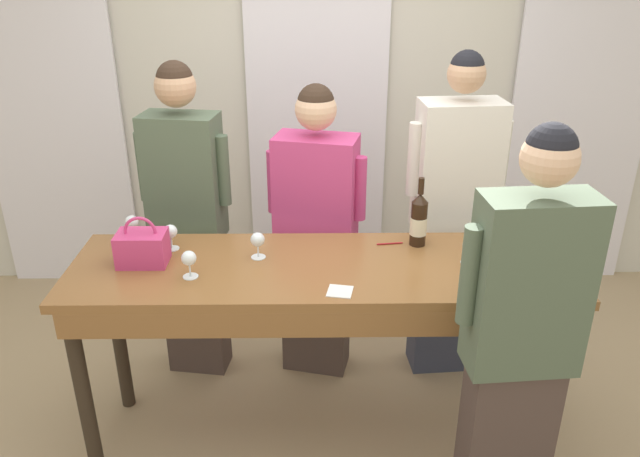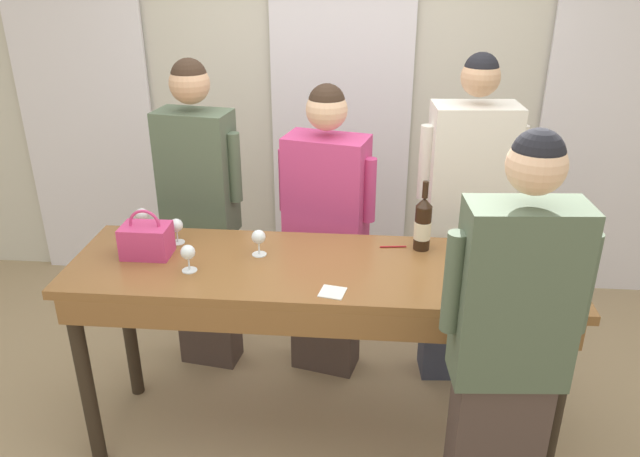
% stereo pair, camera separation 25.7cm
% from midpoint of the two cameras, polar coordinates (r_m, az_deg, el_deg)
% --- Properties ---
extents(ground_plane, '(18.00, 18.00, 0.00)m').
position_cam_midpoint_polar(ground_plane, '(3.42, 2.16, -18.46)').
color(ground_plane, tan).
extents(wall_back, '(12.00, 0.06, 2.80)m').
position_cam_midpoint_polar(wall_back, '(4.39, 3.72, 12.20)').
color(wall_back, beige).
rests_on(wall_back, ground_plane).
extents(curtain_panel_left, '(0.96, 0.03, 2.69)m').
position_cam_midpoint_polar(curtain_panel_left, '(4.75, -19.35, 11.14)').
color(curtain_panel_left, white).
rests_on(curtain_panel_left, ground_plane).
extents(curtain_panel_center, '(0.96, 0.03, 2.69)m').
position_cam_midpoint_polar(curtain_panel_center, '(4.34, 3.68, 11.30)').
color(curtain_panel_center, white).
rests_on(curtain_panel_center, ground_plane).
extents(curtain_panel_right, '(0.96, 0.03, 2.69)m').
position_cam_midpoint_polar(curtain_panel_right, '(4.67, 26.98, 9.67)').
color(curtain_panel_right, white).
rests_on(curtain_panel_right, ground_plane).
extents(tasting_bar, '(2.28, 0.68, 1.01)m').
position_cam_midpoint_polar(tasting_bar, '(2.87, 2.41, -5.94)').
color(tasting_bar, brown).
rests_on(tasting_bar, ground_plane).
extents(wine_bottle, '(0.08, 0.08, 0.34)m').
position_cam_midpoint_polar(wine_bottle, '(2.99, 11.83, 0.33)').
color(wine_bottle, black).
rests_on(wine_bottle, tasting_bar).
extents(handbag, '(0.22, 0.15, 0.23)m').
position_cam_midpoint_polar(handbag, '(2.96, -13.21, -1.05)').
color(handbag, '#C63870').
rests_on(handbag, tasting_bar).
extents(wine_glass_front_left, '(0.07, 0.07, 0.13)m').
position_cam_midpoint_polar(wine_glass_front_left, '(2.84, 23.52, -3.54)').
color(wine_glass_front_left, white).
rests_on(wine_glass_front_left, tasting_bar).
extents(wine_glass_front_mid, '(0.07, 0.07, 0.13)m').
position_cam_midpoint_polar(wine_glass_front_mid, '(2.63, 16.19, -4.73)').
color(wine_glass_front_mid, white).
rests_on(wine_glass_front_mid, tasting_bar).
extents(wine_glass_front_right, '(0.07, 0.07, 0.13)m').
position_cam_midpoint_polar(wine_glass_front_right, '(2.86, 16.18, -2.20)').
color(wine_glass_front_right, white).
rests_on(wine_glass_front_right, tasting_bar).
extents(wine_glass_center_left, '(0.07, 0.07, 0.13)m').
position_cam_midpoint_polar(wine_glass_center_left, '(2.78, -9.41, -2.32)').
color(wine_glass_center_left, white).
rests_on(wine_glass_center_left, tasting_bar).
extents(wine_glass_center_mid, '(0.07, 0.07, 0.13)m').
position_cam_midpoint_polar(wine_glass_center_mid, '(3.21, -13.80, 1.09)').
color(wine_glass_center_mid, white).
rests_on(wine_glass_center_mid, tasting_bar).
extents(wine_glass_center_right, '(0.07, 0.07, 0.13)m').
position_cam_midpoint_polar(wine_glass_center_right, '(2.89, -3.11, -0.94)').
color(wine_glass_center_right, white).
rests_on(wine_glass_center_right, tasting_bar).
extents(wine_glass_back_left, '(0.07, 0.07, 0.13)m').
position_cam_midpoint_polar(wine_glass_back_left, '(3.05, -10.68, 0.13)').
color(wine_glass_back_left, white).
rests_on(wine_glass_back_left, tasting_bar).
extents(napkin, '(0.12, 0.12, 0.00)m').
position_cam_midpoint_polar(napkin, '(2.62, 3.97, -5.90)').
color(napkin, white).
rests_on(napkin, tasting_bar).
extents(pen, '(0.13, 0.02, 0.01)m').
position_cam_midpoint_polar(pen, '(3.03, 9.13, -1.71)').
color(pen, maroon).
rests_on(pen, tasting_bar).
extents(guest_olive_jacket, '(0.51, 0.28, 1.82)m').
position_cam_midpoint_polar(guest_olive_jacket, '(3.51, -8.79, 1.02)').
color(guest_olive_jacket, '#473833').
rests_on(guest_olive_jacket, ground_plane).
extents(guest_pink_top, '(0.55, 0.34, 1.70)m').
position_cam_midpoint_polar(guest_pink_top, '(3.45, 2.70, -0.54)').
color(guest_pink_top, '#473833').
rests_on(guest_pink_top, ground_plane).
extents(guest_cream_sweater, '(0.55, 0.28, 1.87)m').
position_cam_midpoint_polar(guest_cream_sweater, '(3.48, 15.19, 0.17)').
color(guest_cream_sweater, '#383D51').
rests_on(guest_cream_sweater, ground_plane).
extents(host_pouring, '(0.52, 0.23, 1.82)m').
position_cam_midpoint_polar(host_pouring, '(2.47, 19.67, -11.38)').
color(host_pouring, '#473833').
rests_on(host_pouring, ground_plane).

